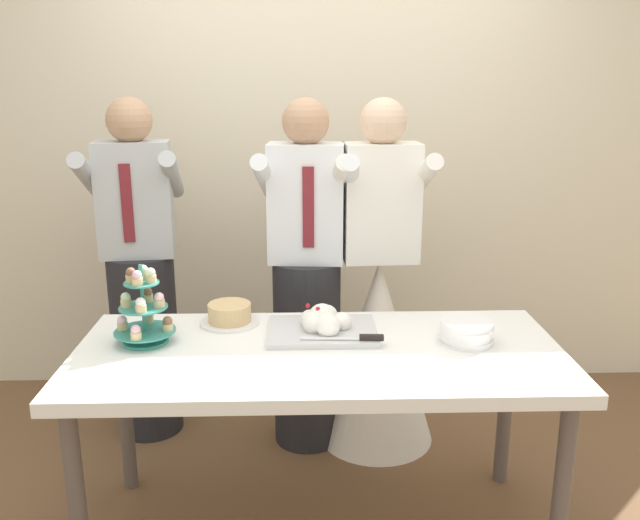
{
  "coord_description": "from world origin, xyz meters",
  "views": [
    {
      "loc": [
        -0.06,
        -2.27,
        1.74
      ],
      "look_at": [
        0.01,
        0.15,
        1.07
      ],
      "focal_mm": 37.26,
      "sensor_mm": 36.0,
      "label": 1
    }
  ],
  "objects": [
    {
      "name": "rear_wall",
      "position": [
        0.0,
        1.46,
        1.45
      ],
      "size": [
        5.2,
        0.1,
        2.9
      ],
      "primitive_type": "cube",
      "color": "beige",
      "rests_on": "ground_plane"
    },
    {
      "name": "dessert_table",
      "position": [
        0.0,
        0.0,
        0.7
      ],
      "size": [
        1.8,
        0.8,
        0.78
      ],
      "color": "white",
      "rests_on": "ground_plane"
    },
    {
      "name": "cupcake_stand",
      "position": [
        -0.65,
        0.09,
        0.9
      ],
      "size": [
        0.23,
        0.23,
        0.31
      ],
      "color": "teal",
      "rests_on": "dessert_table"
    },
    {
      "name": "main_cake_tray",
      "position": [
        0.02,
        0.15,
        0.81
      ],
      "size": [
        0.44,
        0.31,
        0.12
      ],
      "color": "silver",
      "rests_on": "dessert_table"
    },
    {
      "name": "plate_stack",
      "position": [
        0.56,
        0.05,
        0.82
      ],
      "size": [
        0.21,
        0.2,
        0.09
      ],
      "color": "white",
      "rests_on": "dessert_table"
    },
    {
      "name": "round_cake",
      "position": [
        -0.36,
        0.28,
        0.81
      ],
      "size": [
        0.24,
        0.24,
        0.08
      ],
      "color": "white",
      "rests_on": "dessert_table"
    },
    {
      "name": "person_groom",
      "position": [
        -0.04,
        0.71,
        0.75
      ],
      "size": [
        0.49,
        0.52,
        1.66
      ],
      "color": "#232328",
      "rests_on": "ground_plane"
    },
    {
      "name": "person_bride",
      "position": [
        0.3,
        0.71,
        0.58
      ],
      "size": [
        0.56,
        0.56,
        1.66
      ],
      "color": "white",
      "rests_on": "ground_plane"
    },
    {
      "name": "person_guest",
      "position": [
        -0.84,
        0.83,
        0.75
      ],
      "size": [
        0.51,
        0.53,
        1.66
      ],
      "color": "#232328",
      "rests_on": "ground_plane"
    }
  ]
}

